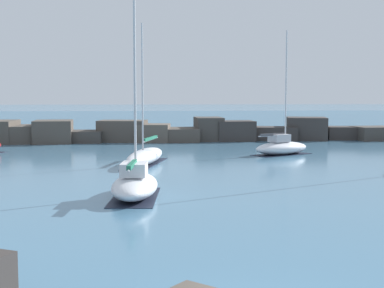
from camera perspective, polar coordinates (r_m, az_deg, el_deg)
open_sea_beyond at (r=118.45m, az=-4.08°, el=2.75°), size 400.00×116.00×0.01m
breakwater_jetty at (r=58.39m, az=-3.06°, el=1.28°), size 60.91×6.57×2.58m
sailboat_moored_0 at (r=26.29m, az=-6.12°, el=-4.24°), size 2.73×5.75×10.97m
sailboat_moored_1 at (r=38.97m, az=-5.02°, el=-1.28°), size 3.75×8.14×10.04m
sailboat_moored_6 at (r=45.76m, az=9.51°, el=-0.29°), size 5.77×4.42×10.41m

